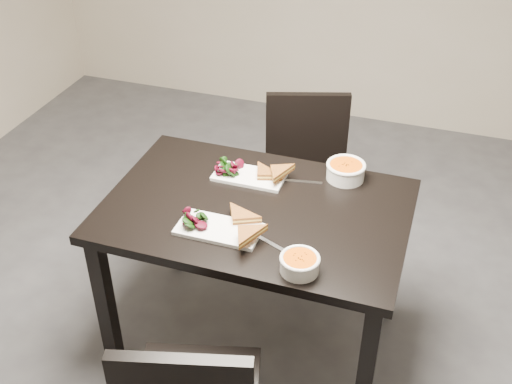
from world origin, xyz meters
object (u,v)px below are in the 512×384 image
plate_far (249,176)px  chair_far (307,169)px  soup_bowl_near (300,263)px  soup_bowl_far (346,170)px  plate_near (219,229)px  table (256,226)px

plate_far → chair_far: bearing=77.7°
soup_bowl_near → soup_bowl_far: bearing=87.2°
plate_near → soup_bowl_far: 0.63m
chair_far → soup_bowl_far: (0.27, -0.42, 0.31)m
plate_near → plate_far: same height
plate_near → plate_far: 0.38m
plate_near → soup_bowl_near: (0.35, -0.12, 0.03)m
plate_near → soup_bowl_near: bearing=-18.9°
soup_bowl_far → table: bearing=-133.4°
table → plate_near: plate_near is taller
soup_bowl_far → chair_far: bearing=122.1°
chair_far → soup_bowl_far: 0.59m
table → plate_far: (-0.09, 0.19, 0.11)m
chair_far → plate_near: chair_far is taller
table → plate_near: 0.23m
soup_bowl_near → soup_bowl_far: soup_bowl_far is taller
table → chair_far: bearing=87.9°
chair_far → plate_near: size_ratio=2.69×
soup_bowl_far → soup_bowl_near: bearing=-92.8°
chair_far → soup_bowl_near: 1.11m
chair_far → soup_bowl_near: size_ratio=6.02×
soup_bowl_near → chair_far: bearing=102.7°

